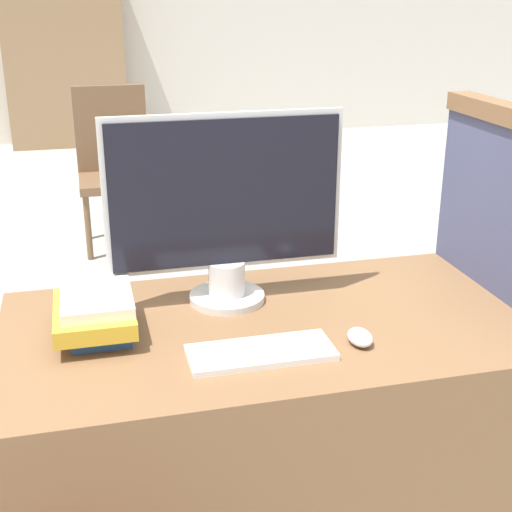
{
  "coord_description": "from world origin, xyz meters",
  "views": [
    {
      "loc": [
        -0.42,
        -1.22,
        1.52
      ],
      "look_at": [
        -0.03,
        0.32,
        0.93
      ],
      "focal_mm": 50.0,
      "sensor_mm": 36.0,
      "label": 1
    }
  ],
  "objects": [
    {
      "name": "monitor",
      "position": [
        -0.07,
        0.52,
        0.99
      ],
      "size": [
        0.62,
        0.2,
        0.51
      ],
      "color": "silver",
      "rests_on": "desk"
    },
    {
      "name": "far_chair",
      "position": [
        -0.22,
        3.17,
        0.52
      ],
      "size": [
        0.44,
        0.44,
        0.97
      ],
      "rotation": [
        0.0,
        0.0,
        0.41
      ],
      "color": "brown",
      "rests_on": "ground_plane"
    },
    {
      "name": "wall_back",
      "position": [
        0.0,
        6.54,
        1.4
      ],
      "size": [
        12.0,
        0.06,
        2.8
      ],
      "color": "silver",
      "rests_on": "ground_plane"
    },
    {
      "name": "book_stack",
      "position": [
        -0.41,
        0.4,
        0.78
      ],
      "size": [
        0.19,
        0.26,
        0.11
      ],
      "color": "#285199",
      "rests_on": "desk"
    },
    {
      "name": "desk",
      "position": [
        0.0,
        0.36,
        0.36
      ],
      "size": [
        1.32,
        0.72,
        0.73
      ],
      "color": "brown",
      "rests_on": "ground_plane"
    },
    {
      "name": "mouse",
      "position": [
        0.19,
        0.19,
        0.75
      ],
      "size": [
        0.06,
        0.08,
        0.04
      ],
      "color": "white",
      "rests_on": "desk"
    },
    {
      "name": "bookshelf_far",
      "position": [
        -0.49,
        6.3,
        0.86
      ],
      "size": [
        1.15,
        0.32,
        1.72
      ],
      "color": "#9E7A56",
      "rests_on": "ground_plane"
    },
    {
      "name": "carrel_divider",
      "position": [
        0.68,
        0.36,
        0.63
      ],
      "size": [
        0.07,
        0.71,
        1.24
      ],
      "color": "#474C70",
      "rests_on": "ground_plane"
    },
    {
      "name": "keyboard",
      "position": [
        -0.05,
        0.19,
        0.74
      ],
      "size": [
        0.34,
        0.14,
        0.02
      ],
      "color": "white",
      "rests_on": "desk"
    }
  ]
}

